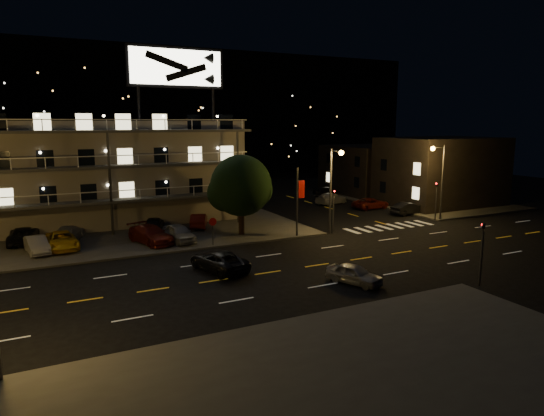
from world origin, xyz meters
name	(u,v)px	position (x,y,z in m)	size (l,w,h in m)	color
ground	(293,269)	(0.00, 0.00, 0.00)	(140.00, 140.00, 0.00)	black
curb_nw	(64,232)	(-14.00, 20.00, 0.07)	(44.00, 24.00, 0.15)	#3C3C39
curb_ne	(416,200)	(30.00, 20.00, 0.07)	(16.00, 24.00, 0.15)	#3C3C39
motel	(100,171)	(-9.94, 23.88, 5.34)	(28.00, 13.80, 18.10)	gray
side_bldg_front	(440,171)	(29.99, 16.00, 4.25)	(14.06, 10.00, 8.50)	black
side_bldg_back	(379,169)	(29.99, 28.00, 3.50)	(14.06, 12.00, 7.00)	black
hill_backdrop	(89,116)	(-5.94, 68.78, 11.55)	(120.00, 25.00, 24.00)	black
streetlight_nc	(333,182)	(8.50, 7.94, 4.96)	(0.44, 1.92, 8.00)	#2D2D30
streetlight_ne	(440,175)	(22.14, 8.30, 4.96)	(1.92, 0.44, 8.00)	#2D2D30
signal_nw	(333,206)	(9.00, 8.50, 2.57)	(0.20, 0.27, 4.60)	#2D2D30
signal_sw	(482,247)	(9.00, -8.50, 2.57)	(0.20, 0.27, 4.60)	#2D2D30
signal_ne	(436,197)	(22.00, 8.50, 2.57)	(0.27, 0.20, 4.60)	#2D2D30
banner_north	(298,200)	(5.09, 8.40, 3.43)	(0.83, 0.16, 6.40)	#2D2D30
stop_sign	(213,227)	(-3.00, 8.57, 1.71)	(0.91, 0.11, 2.61)	#2D2D30
tree	(240,187)	(0.65, 11.20, 4.52)	(5.84, 5.62, 7.35)	black
lot_car_1	(37,245)	(-16.38, 12.27, 0.82)	(1.41, 4.05, 1.33)	#96969B
lot_car_2	(62,241)	(-14.50, 12.83, 0.84)	(2.28, 4.95, 1.38)	yellow
lot_car_3	(151,234)	(-7.57, 11.50, 0.91)	(2.12, 5.21, 1.51)	#5E160D
lot_car_4	(179,233)	(-5.24, 11.02, 0.89)	(1.76, 4.37, 1.49)	#96969B
lot_car_6	(23,235)	(-17.35, 16.37, 0.85)	(2.31, 5.02, 1.39)	black
lot_car_7	(69,233)	(-13.81, 15.62, 0.82)	(1.88, 4.62, 1.34)	#96969B
lot_car_8	(154,224)	(-6.33, 15.72, 0.88)	(1.73, 4.29, 1.46)	black
lot_car_9	(199,220)	(-1.92, 15.81, 0.84)	(1.46, 4.18, 1.38)	#5E160D
side_car_0	(408,208)	(21.76, 12.47, 0.70)	(1.49, 4.28, 1.41)	black
side_car_1	(371,203)	(20.34, 17.42, 0.66)	(2.19, 4.74, 1.32)	#5E160D
side_car_2	(331,198)	(17.89, 22.44, 0.72)	(2.01, 4.94, 1.43)	#96969B
side_car_3	(327,191)	(21.23, 28.65, 0.69)	(1.62, 4.03, 1.37)	black
road_car_east	(354,274)	(2.03, -4.57, 0.64)	(1.51, 3.76, 1.28)	#96969B
road_car_west	(219,261)	(-4.89, 2.01, 0.71)	(2.37, 5.13, 1.43)	black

